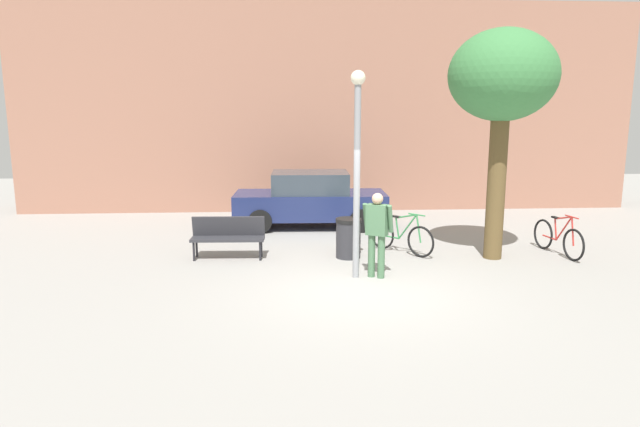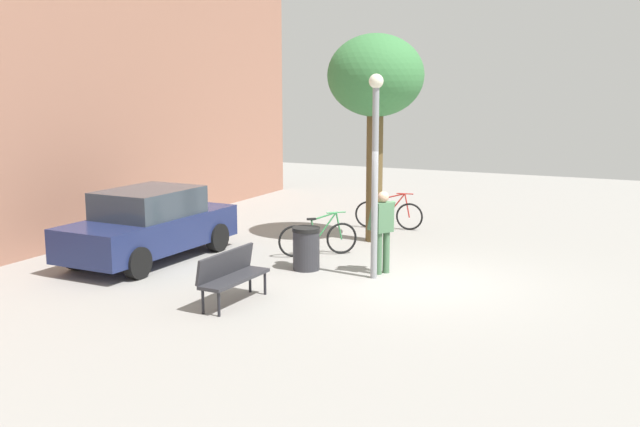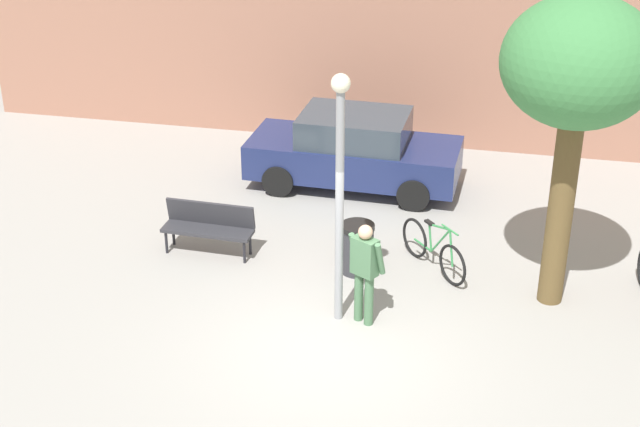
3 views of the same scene
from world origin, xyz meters
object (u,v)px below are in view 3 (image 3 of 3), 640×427
Objects in this scene: person_by_lamppost at (365,267)px; bicycle_green at (433,250)px; trash_bin at (357,248)px; lamppost at (340,178)px; plaza_tree at (579,69)px; park_bench at (209,224)px; parked_car_navy at (354,151)px.

bicycle_green is at bearing 64.55° from person_by_lamppost.
person_by_lamppost reaches higher than trash_bin.
lamppost reaches higher than person_by_lamppost.
plaza_tree reaches higher than bicycle_green.
bicycle_green is (3.91, 0.18, -0.16)m from park_bench.
lamppost is at bearing -90.86° from trash_bin.
lamppost is at bearing 176.55° from person_by_lamppost.
park_bench is 2.66m from trash_bin.
parked_car_navy reaches higher than park_bench.
person_by_lamppost is at bearing -115.45° from bicycle_green.
lamppost is at bearing -158.74° from plaza_tree.
bicycle_green is at bearing 14.30° from trash_bin.
trash_bin is (0.69, -3.42, -0.33)m from parked_car_navy.
park_bench is 3.83m from parked_car_navy.
parked_car_navy is (-1.94, 3.10, 0.39)m from bicycle_green.
plaza_tree is at bearing 24.37° from person_by_lamppost.
parked_car_navy is at bearing 122.03° from bicycle_green.
person_by_lamppost is 0.34× the size of plaza_tree.
person_by_lamppost reaches higher than parked_car_navy.
lamppost is 3.60m from park_bench.
bicycle_green is (0.87, 1.84, -0.58)m from person_by_lamppost.
park_bench is 0.38× the size of parked_car_navy.
parked_car_navy is (-0.66, 4.91, -1.61)m from lamppost.
plaza_tree reaches higher than lamppost.
person_by_lamppost reaches higher than park_bench.
plaza_tree is 4.01m from bicycle_green.
trash_bin is at bearing -165.70° from bicycle_green.
plaza_tree is at bearing -4.30° from trash_bin.
lamppost is 2.45× the size of park_bench.
person_by_lamppost is 1.89× the size of trash_bin.
bicycle_green is (-1.94, 0.56, -3.46)m from plaza_tree.
lamppost is 0.80× the size of plaza_tree.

